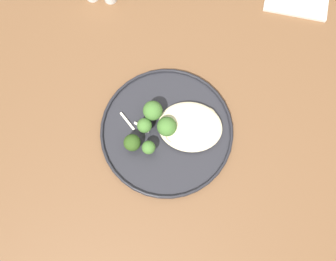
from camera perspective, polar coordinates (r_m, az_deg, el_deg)
The scene contains 16 objects.
ground at distance 1.54m, azimuth 0.03°, elevation -5.58°, with size 6.00×6.00×0.00m, color #665B51.
wooden_dining_table at distance 0.89m, azimuth 0.05°, elevation 0.43°, with size 1.40×1.00×0.74m.
dinner_plate at distance 0.80m, azimuth 0.00°, elevation -0.20°, with size 0.29×0.29×0.02m.
noodle_bed at distance 0.79m, azimuth 3.48°, elevation 0.61°, with size 0.14×0.11×0.03m.
seared_scallop_tilted_round at distance 0.79m, azimuth 3.46°, elevation 0.65°, with size 0.03×0.03×0.01m.
seared_scallop_left_edge at distance 0.78m, azimuth 0.72°, elevation -0.87°, with size 0.03×0.03×0.02m.
seared_scallop_half_hidden at distance 0.80m, azimuth 6.23°, elevation 2.34°, with size 0.03×0.03×0.01m.
seared_scallop_front_small at distance 0.78m, azimuth 5.78°, elevation -1.35°, with size 0.03×0.03×0.01m.
broccoli_floret_front_edge at distance 0.77m, azimuth -3.69°, elevation 0.74°, with size 0.03×0.03×0.05m.
broccoli_floret_right_tilted at distance 0.76m, azimuth -5.62°, elevation -1.91°, with size 0.04×0.04×0.05m.
broccoli_floret_center_pile at distance 0.76m, azimuth -3.04°, elevation -2.70°, with size 0.03×0.03×0.05m.
broccoli_floret_tall_stalk at distance 0.76m, azimuth -2.43°, elevation 2.75°, with size 0.04×0.04×0.06m.
broccoli_floret_near_rim at distance 0.77m, azimuth -0.37°, elevation 0.63°, with size 0.04×0.04×0.05m.
onion_sliver_short_strip at distance 0.80m, azimuth -6.39°, elevation 1.46°, with size 0.05×0.01×0.00m, color silver.
onion_sliver_pale_crescent at distance 0.80m, azimuth -4.15°, elevation 0.53°, with size 0.04×0.01×0.00m, color silver.
onion_sliver_curled_piece at distance 0.79m, azimuth 0.26°, elevation 0.08°, with size 0.04×0.01×0.00m, color silver.
Camera 1 is at (0.02, -0.22, 1.52)m, focal length 39.04 mm.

